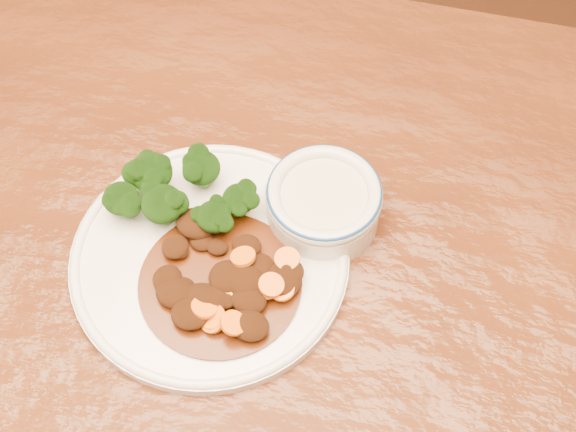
% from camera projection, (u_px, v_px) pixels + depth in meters
% --- Properties ---
extents(dining_table, '(1.56, 1.00, 0.75)m').
position_uv_depth(dining_table, '(215.00, 332.00, 0.84)').
color(dining_table, '#56270F').
rests_on(dining_table, ground).
extents(dinner_plate, '(0.27, 0.27, 0.02)m').
position_uv_depth(dinner_plate, '(210.00, 258.00, 0.79)').
color(dinner_plate, white).
rests_on(dinner_plate, dining_table).
extents(broccoli_florets, '(0.15, 0.09, 0.05)m').
position_uv_depth(broccoli_florets, '(175.00, 191.00, 0.79)').
color(broccoli_florets, '#69A354').
rests_on(broccoli_florets, dinner_plate).
extents(mince_stew, '(0.16, 0.16, 0.03)m').
position_uv_depth(mince_stew, '(224.00, 280.00, 0.76)').
color(mince_stew, '#4F2408').
rests_on(mince_stew, dinner_plate).
extents(dip_bowl, '(0.12, 0.12, 0.05)m').
position_uv_depth(dip_bowl, '(323.00, 202.00, 0.80)').
color(dip_bowl, beige).
rests_on(dip_bowl, dining_table).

